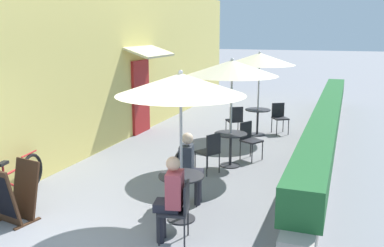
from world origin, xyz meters
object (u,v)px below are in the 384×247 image
object	(u,v)px
patio_table_mid	(231,143)
cafe_chair_far_right	(279,116)
cafe_chair_mid_left	(249,137)
patio_umbrella_far	(260,59)
cafe_chair_near_left	(183,174)
seated_patron_near_right	(171,195)
cafe_chair_far_left	(235,119)
cafe_chair_near_right	(179,207)
patio_table_near	(181,189)
cafe_chair_mid_right	(210,150)
menu_board	(15,193)
patio_umbrella_mid	(232,68)
seated_patron_near_left	(190,165)
bicycle_leaning	(15,180)
patio_table_far	(258,117)
patio_umbrella_near	(181,84)
coffee_cup_near	(174,175)

from	to	relation	value
patio_table_mid	cafe_chair_far_right	distance (m)	3.51
cafe_chair_mid_left	patio_umbrella_far	xyz separation A→B (m)	(-0.29, 2.38, 1.64)
cafe_chair_near_left	patio_umbrella_far	world-z (taller)	patio_umbrella_far
seated_patron_near_right	cafe_chair_far_left	bearing A→B (deg)	-6.33
cafe_chair_near_left	cafe_chair_far_left	world-z (taller)	same
cafe_chair_far_left	cafe_chair_far_right	bearing A→B (deg)	6.25
cafe_chair_near_left	cafe_chair_near_right	size ratio (longest dim) A/B	1.00
patio_table_near	cafe_chair_mid_right	size ratio (longest dim) A/B	0.85
patio_table_mid	menu_board	xyz separation A→B (m)	(-2.42, -3.86, -0.06)
seated_patron_near_right	patio_umbrella_mid	distance (m)	3.90
cafe_chair_near_right	cafe_chair_far_left	world-z (taller)	same
seated_patron_near_left	patio_umbrella_mid	bearing A→B (deg)	164.24
patio_table_near	cafe_chair_far_left	size ratio (longest dim) A/B	0.85
bicycle_leaning	cafe_chair_near_right	bearing A→B (deg)	-15.35
patio_table_far	patio_umbrella_near	bearing A→B (deg)	-89.83
patio_umbrella_mid	cafe_chair_mid_left	distance (m)	1.78
patio_table_mid	bicycle_leaning	distance (m)	4.41
coffee_cup_near	seated_patron_near_left	bearing A→B (deg)	93.92
seated_patron_near_left	cafe_chair_near_right	world-z (taller)	seated_patron_near_left
cafe_chair_near_left	seated_patron_near_right	world-z (taller)	seated_patron_near_right
patio_table_mid	seated_patron_near_left	bearing A→B (deg)	-93.17
patio_table_far	menu_board	world-z (taller)	menu_board
cafe_chair_near_left	seated_patron_near_left	world-z (taller)	seated_patron_near_left
patio_table_mid	patio_umbrella_far	xyz separation A→B (m)	(-0.02, 3.03, 1.64)
cafe_chair_near_left	patio_umbrella_far	size ratio (longest dim) A/B	0.37
bicycle_leaning	menu_board	bearing A→B (deg)	-55.11
patio_umbrella_mid	cafe_chair_near_left	bearing A→B (deg)	-95.89
bicycle_leaning	cafe_chair_mid_right	bearing A→B (deg)	33.78
cafe_chair_far_left	seated_patron_near_left	bearing A→B (deg)	-117.65
cafe_chair_mid_left	patio_table_far	bearing A→B (deg)	-144.26
bicycle_leaning	cafe_chair_mid_left	bearing A→B (deg)	40.72
patio_umbrella_far	bicycle_leaning	bearing A→B (deg)	-116.32
patio_table_mid	cafe_chair_far_left	size ratio (longest dim) A/B	0.85
cafe_chair_far_right	patio_table_far	bearing A→B (deg)	6.25
seated_patron_near_right	menu_board	world-z (taller)	seated_patron_near_right
seated_patron_near_left	patio_table_mid	world-z (taller)	seated_patron_near_left
cafe_chair_near_right	menu_board	size ratio (longest dim) A/B	0.93
seated_patron_near_right	cafe_chair_far_left	size ratio (longest dim) A/B	1.44
cafe_chair_far_left	menu_board	xyz separation A→B (m)	(-1.85, -6.44, -0.06)
patio_umbrella_mid	menu_board	distance (m)	4.86
coffee_cup_near	patio_table_far	distance (m)	6.11
patio_umbrella_mid	bicycle_leaning	xyz separation A→B (m)	(-3.08, -3.15, -1.80)
patio_table_near	patio_table_far	xyz separation A→B (m)	(-0.02, 5.94, 0.00)
coffee_cup_near	bicycle_leaning	xyz separation A→B (m)	(-3.01, -0.08, -0.43)
patio_umbrella_far	menu_board	xyz separation A→B (m)	(-2.40, -6.89, -1.70)
seated_patron_near_right	coffee_cup_near	bearing A→B (deg)	5.83
patio_table_far	bicycle_leaning	xyz separation A→B (m)	(-3.06, -6.18, -0.16)
patio_table_near	seated_patron_near_left	bearing A→B (deg)	99.69
patio_table_mid	cafe_chair_mid_left	size ratio (longest dim) A/B	0.85
patio_umbrella_near	seated_patron_near_right	bearing A→B (deg)	-80.31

